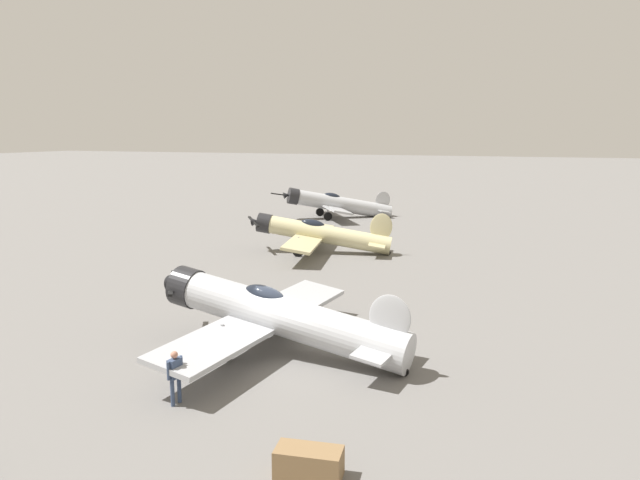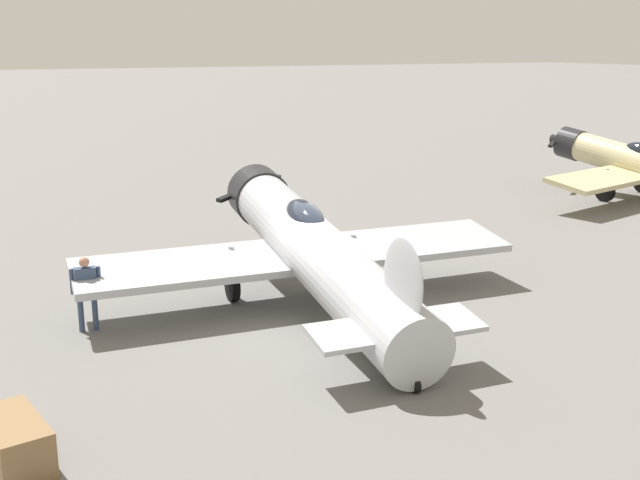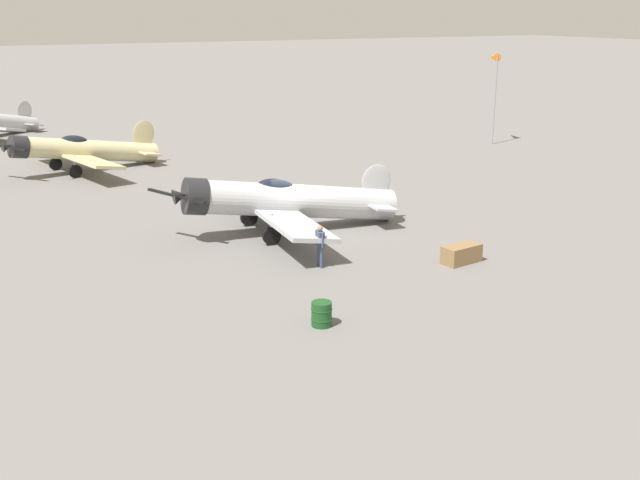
% 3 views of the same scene
% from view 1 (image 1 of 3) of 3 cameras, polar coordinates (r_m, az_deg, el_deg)
% --- Properties ---
extents(ground_plane, '(400.00, 400.00, 0.00)m').
position_cam_1_polar(ground_plane, '(22.68, -3.16, -10.81)').
color(ground_plane, slate).
extents(airplane_foreground, '(11.07, 11.13, 2.88)m').
position_cam_1_polar(airplane_foreground, '(22.45, -4.37, -7.14)').
color(airplane_foreground, '#B7BABF').
rests_on(airplane_foreground, ground_plane).
extents(airplane_mid_apron, '(10.88, 10.61, 2.93)m').
position_cam_1_polar(airplane_mid_apron, '(40.76, -0.14, 0.63)').
color(airplane_mid_apron, beige).
rests_on(airplane_mid_apron, ground_plane).
extents(airplane_far_line, '(9.33, 10.23, 3.38)m').
position_cam_1_polar(airplane_far_line, '(57.74, 1.61, 3.48)').
color(airplane_far_line, '#B7BABF').
rests_on(airplane_far_line, ground_plane).
extents(ground_crew_mechanic, '(0.65, 0.29, 1.69)m').
position_cam_1_polar(ground_crew_mechanic, '(18.88, -13.70, -12.20)').
color(ground_crew_mechanic, '#384766').
rests_on(ground_crew_mechanic, ground_plane).
extents(equipment_crate, '(0.99, 1.70, 0.72)m').
position_cam_1_polar(equipment_crate, '(15.20, -1.08, -20.54)').
color(equipment_crate, olive).
rests_on(equipment_crate, ground_plane).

